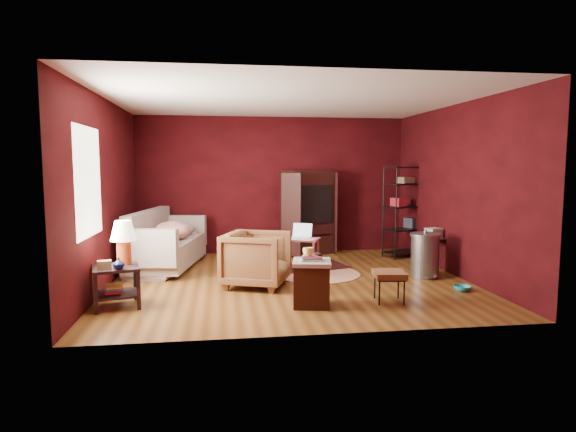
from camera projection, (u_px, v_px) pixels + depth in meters
name	position (u px, v px, depth m)	size (l,w,h in m)	color
room	(287.00, 192.00, 7.46)	(5.54, 5.04, 2.84)	brown
sofa	(166.00, 246.00, 8.47)	(1.98, 0.58, 0.77)	#A0928A
armchair	(257.00, 256.00, 7.18)	(0.88, 0.83, 0.91)	black
pet_bowl_steel	(429.00, 272.00, 7.66)	(0.25, 0.06, 0.25)	#ADAEB4
pet_bowl_turquoise	(463.00, 283.00, 6.94)	(0.25, 0.08, 0.25)	#27A8BA
vase	(119.00, 264.00, 5.95)	(0.14, 0.15, 0.14)	#0B1239
mug	(308.00, 251.00, 6.13)	(0.13, 0.11, 0.13)	#FFF87C
side_table	(120.00, 255.00, 6.18)	(0.67, 0.67, 1.10)	black
sofa_cushions	(165.00, 243.00, 8.46)	(1.27, 2.35, 0.93)	#A0928A
hamper	(312.00, 282.00, 6.20)	(0.57, 0.57, 0.68)	#3B1A0D
footstool	(389.00, 275.00, 6.37)	(0.45, 0.45, 0.41)	black
rug_round	(316.00, 274.00, 8.05)	(1.86, 1.86, 0.01)	beige
rug_oriental	(311.00, 266.00, 8.60)	(1.37, 1.08, 0.01)	#441212
laptop_desk	(301.00, 242.00, 8.37)	(0.76, 0.67, 0.79)	#B5525B
tv_armoire	(308.00, 211.00, 9.79)	(1.24, 1.02, 1.71)	black
wire_shelving	(406.00, 207.00, 9.51)	(0.95, 0.69, 1.79)	black
small_stand	(434.00, 239.00, 8.32)	(0.47, 0.47, 0.73)	black
trash_can	(425.00, 255.00, 7.79)	(0.62, 0.62, 0.77)	#909497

